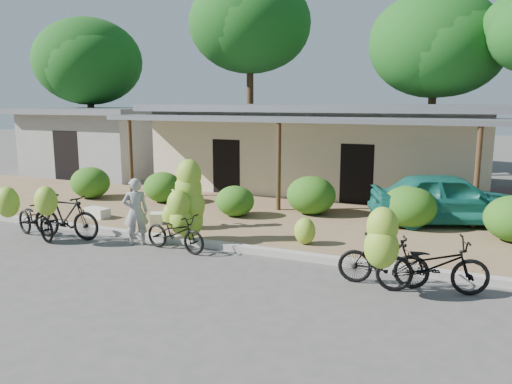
# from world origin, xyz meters

# --- Properties ---
(ground) EXTENTS (100.00, 100.00, 0.00)m
(ground) POSITION_xyz_m (0.00, 0.00, 0.00)
(ground) COLOR #4B4946
(ground) RESTS_ON ground
(sidewalk) EXTENTS (60.00, 6.00, 0.12)m
(sidewalk) POSITION_xyz_m (0.00, 5.00, 0.06)
(sidewalk) COLOR olive
(sidewalk) RESTS_ON ground
(curb) EXTENTS (60.00, 0.25, 0.15)m
(curb) POSITION_xyz_m (0.00, 2.00, 0.07)
(curb) COLOR #A8A399
(curb) RESTS_ON ground
(shop_main) EXTENTS (13.00, 8.50, 3.35)m
(shop_main) POSITION_xyz_m (0.00, 10.93, 1.72)
(shop_main) COLOR beige
(shop_main) RESTS_ON ground
(shop_grey) EXTENTS (7.00, 6.00, 3.15)m
(shop_grey) POSITION_xyz_m (-11.00, 10.99, 1.62)
(shop_grey) COLOR gray
(shop_grey) RESTS_ON ground
(tree_back_left) EXTENTS (5.70, 5.63, 7.78)m
(tree_back_left) POSITION_xyz_m (-13.69, 13.11, 5.64)
(tree_back_left) COLOR #47341C
(tree_back_left) RESTS_ON ground
(tree_far_center) EXTENTS (6.25, 6.22, 9.85)m
(tree_far_center) POSITION_xyz_m (-5.69, 16.11, 7.46)
(tree_far_center) COLOR #47341C
(tree_far_center) RESTS_ON ground
(tree_center_right) EXTENTS (5.99, 5.93, 8.36)m
(tree_center_right) POSITION_xyz_m (3.31, 16.61, 6.09)
(tree_center_right) COLOR #47341C
(tree_center_right) RESTS_ON ground
(hedge_0) EXTENTS (1.40, 1.26, 1.09)m
(hedge_0) POSITION_xyz_m (-6.73, 5.25, 0.67)
(hedge_0) COLOR #1A4E11
(hedge_0) RESTS_ON sidewalk
(hedge_1) EXTENTS (1.31, 1.18, 1.02)m
(hedge_1) POSITION_xyz_m (-3.99, 5.66, 0.63)
(hedge_1) COLOR #1A4E11
(hedge_1) RESTS_ON sidewalk
(hedge_2) EXTENTS (1.16, 1.04, 0.90)m
(hedge_2) POSITION_xyz_m (-0.86, 4.78, 0.57)
(hedge_2) COLOR #1A4E11
(hedge_2) RESTS_ON sidewalk
(hedge_3) EXTENTS (1.48, 1.33, 1.15)m
(hedge_3) POSITION_xyz_m (1.11, 5.95, 0.70)
(hedge_3) COLOR #1A4E11
(hedge_3) RESTS_ON sidewalk
(hedge_4) EXTENTS (1.46, 1.31, 1.14)m
(hedge_4) POSITION_xyz_m (4.01, 5.45, 0.69)
(hedge_4) COLOR #1A4E11
(hedge_4) RESTS_ON sidewalk
(bike_far_left) EXTENTS (1.99, 1.48, 1.42)m
(bike_far_left) POSITION_xyz_m (-4.67, 0.82, 0.59)
(bike_far_left) COLOR black
(bike_far_left) RESTS_ON ground
(bike_left) EXTENTS (1.99, 1.26, 1.47)m
(bike_left) POSITION_xyz_m (-3.87, 1.10, 0.66)
(bike_left) COLOR black
(bike_left) RESTS_ON ground
(bike_center) EXTENTS (1.76, 1.27, 2.11)m
(bike_center) POSITION_xyz_m (-0.72, 1.73, 0.85)
(bike_center) COLOR black
(bike_center) RESTS_ON ground
(bike_right) EXTENTS (1.73, 1.23, 1.65)m
(bike_right) POSITION_xyz_m (4.10, 0.89, 0.71)
(bike_right) COLOR black
(bike_right) RESTS_ON ground
(bike_far_right) EXTENTS (2.12, 1.21, 1.05)m
(bike_far_right) POSITION_xyz_m (4.96, 1.09, 0.53)
(bike_far_right) COLOR black
(bike_far_right) RESTS_ON ground
(loose_banana_a) EXTENTS (0.53, 0.45, 0.66)m
(loose_banana_a) POSITION_xyz_m (-1.78, 2.84, 0.45)
(loose_banana_a) COLOR #96BB2E
(loose_banana_a) RESTS_ON sidewalk
(loose_banana_b) EXTENTS (0.52, 0.44, 0.65)m
(loose_banana_b) POSITION_xyz_m (-1.26, 2.98, 0.44)
(loose_banana_b) COLOR #96BB2E
(loose_banana_b) RESTS_ON sidewalk
(loose_banana_c) EXTENTS (0.51, 0.44, 0.64)m
(loose_banana_c) POSITION_xyz_m (1.97, 2.80, 0.44)
(loose_banana_c) COLOR #96BB2E
(loose_banana_c) RESTS_ON sidewalk
(sack_near) EXTENTS (0.94, 0.78, 0.30)m
(sack_near) POSITION_xyz_m (-2.21, 3.19, 0.27)
(sack_near) COLOR silver
(sack_near) RESTS_ON sidewalk
(sack_far) EXTENTS (0.80, 0.48, 0.28)m
(sack_far) POSITION_xyz_m (-4.46, 2.98, 0.26)
(sack_far) COLOR silver
(sack_far) RESTS_ON sidewalk
(vendor) EXTENTS (0.72, 0.69, 1.65)m
(vendor) POSITION_xyz_m (-1.90, 1.47, 0.83)
(vendor) COLOR gray
(vendor) RESTS_ON ground
(bystander) EXTENTS (0.90, 0.74, 1.72)m
(bystander) POSITION_xyz_m (-1.52, 3.14, 0.98)
(bystander) COLOR white
(bystander) RESTS_ON sidewalk
(teal_van) EXTENTS (4.53, 3.09, 1.43)m
(teal_van) POSITION_xyz_m (4.93, 6.29, 0.84)
(teal_van) COLOR #17695C
(teal_van) RESTS_ON sidewalk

